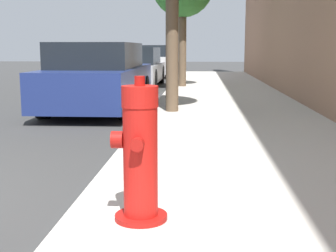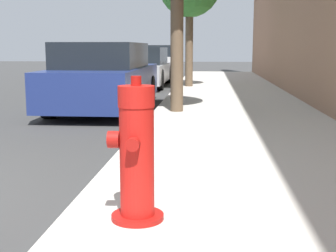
{
  "view_description": "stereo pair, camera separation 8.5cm",
  "coord_description": "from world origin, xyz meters",
  "px_view_note": "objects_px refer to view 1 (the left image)",
  "views": [
    {
      "loc": [
        3.04,
        -3.07,
        1.28
      ],
      "look_at": [
        2.75,
        1.15,
        0.57
      ],
      "focal_mm": 50.0,
      "sensor_mm": 36.0,
      "label": 1
    },
    {
      "loc": [
        3.13,
        -3.06,
        1.28
      ],
      "look_at": [
        2.75,
        1.15,
        0.57
      ],
      "focal_mm": 50.0,
      "sensor_mm": 36.0,
      "label": 2
    }
  ],
  "objects_px": {
    "parked_car_near": "(100,77)",
    "parked_car_far": "(153,61)",
    "parked_car_mid": "(132,67)",
    "fire_hydrant": "(140,155)"
  },
  "relations": [
    {
      "from": "parked_car_near",
      "to": "parked_car_mid",
      "type": "relative_size",
      "value": 0.99
    },
    {
      "from": "parked_car_mid",
      "to": "parked_car_far",
      "type": "relative_size",
      "value": 1.01
    },
    {
      "from": "parked_car_near",
      "to": "parked_car_far",
      "type": "height_order",
      "value": "parked_car_far"
    },
    {
      "from": "parked_car_near",
      "to": "parked_car_mid",
      "type": "distance_m",
      "value": 5.89
    },
    {
      "from": "parked_car_far",
      "to": "parked_car_near",
      "type": "bearing_deg",
      "value": -89.6
    },
    {
      "from": "fire_hydrant",
      "to": "parked_car_near",
      "type": "bearing_deg",
      "value": 104.43
    },
    {
      "from": "parked_car_near",
      "to": "parked_car_mid",
      "type": "xyz_separation_m",
      "value": [
        -0.17,
        5.89,
        -0.04
      ]
    },
    {
      "from": "fire_hydrant",
      "to": "parked_car_far",
      "type": "distance_m",
      "value": 18.37
    },
    {
      "from": "parked_car_near",
      "to": "parked_car_far",
      "type": "xyz_separation_m",
      "value": [
        -0.08,
        11.71,
        0.0
      ]
    },
    {
      "from": "parked_car_mid",
      "to": "parked_car_near",
      "type": "bearing_deg",
      "value": -88.31
    }
  ]
}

